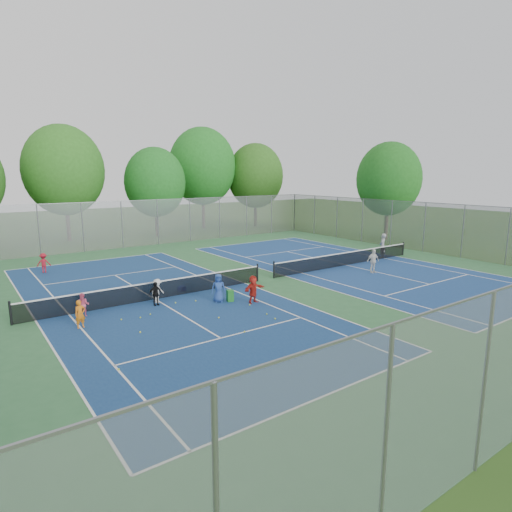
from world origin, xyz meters
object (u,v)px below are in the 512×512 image
(net_left, at_px, (155,291))
(instructor, at_px, (383,246))
(ball_hopper, at_px, (230,296))
(net_right, at_px, (346,259))
(ball_crate, at_px, (182,289))

(net_left, relative_size, instructor, 6.88)
(ball_hopper, bearing_deg, instructor, 10.08)
(net_left, xyz_separation_m, net_right, (14.00, 0.00, 0.00))
(net_left, bearing_deg, net_right, 0.00)
(ball_hopper, height_order, instructor, instructor)
(ball_hopper, bearing_deg, net_right, 12.68)
(instructor, bearing_deg, ball_crate, -25.75)
(net_right, xyz_separation_m, ball_hopper, (-11.10, -2.50, -0.16))
(ball_crate, height_order, instructor, instructor)
(net_right, height_order, instructor, instructor)
(ball_crate, bearing_deg, net_right, -3.02)
(ball_hopper, bearing_deg, net_left, 139.26)
(net_left, relative_size, ball_crate, 39.56)
(net_left, height_order, net_right, same)
(net_left, relative_size, net_right, 1.00)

